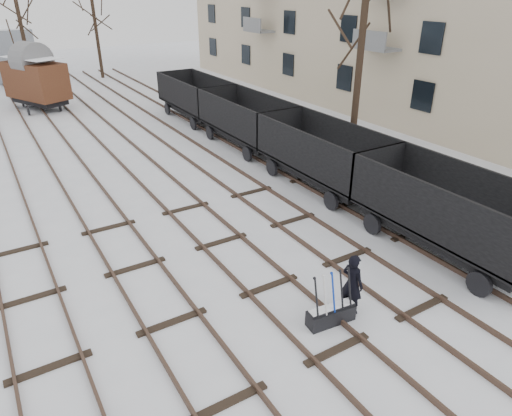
{
  "coord_description": "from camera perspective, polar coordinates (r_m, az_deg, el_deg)",
  "views": [
    {
      "loc": [
        -6.01,
        -9.08,
        7.92
      ],
      "look_at": [
        1.13,
        2.56,
        1.2
      ],
      "focal_mm": 32.0,
      "sensor_mm": 36.0,
      "label": 1
    }
  ],
  "objects": [
    {
      "name": "ground",
      "position": [
        13.47,
        1.63,
        -9.84
      ],
      "size": [
        120.0,
        120.0,
        0.0
      ],
      "primitive_type": "plane",
      "color": "white",
      "rests_on": "ground"
    },
    {
      "name": "tree_far_left",
      "position": [
        42.72,
        -26.86,
        17.53
      ],
      "size": [
        0.3,
        0.3,
        6.86
      ],
      "primitive_type": "cylinder",
      "color": "black",
      "rests_on": "ground"
    },
    {
      "name": "worker",
      "position": [
        12.35,
        11.95,
        -9.26
      ],
      "size": [
        0.53,
        0.71,
        1.75
      ],
      "primitive_type": "imported",
      "rotation": [
        0.0,
        0.0,
        1.77
      ],
      "color": "black",
      "rests_on": "ground"
    },
    {
      "name": "freight_wagon_a",
      "position": [
        15.89,
        22.9,
        -1.79
      ],
      "size": [
        2.61,
        6.52,
        2.66
      ],
      "color": "black",
      "rests_on": "ground"
    },
    {
      "name": "freight_wagon_c",
      "position": [
        24.8,
        -1.2,
        10.03
      ],
      "size": [
        2.61,
        6.52,
        2.66
      ],
      "color": "black",
      "rests_on": "ground"
    },
    {
      "name": "freight_wagon_d",
      "position": [
        30.32,
        -7.5,
        12.82
      ],
      "size": [
        2.61,
        6.52,
        2.66
      ],
      "color": "black",
      "rests_on": "ground"
    },
    {
      "name": "freight_wagon_b",
      "position": [
        19.82,
        8.25,
        5.53
      ],
      "size": [
        2.61,
        6.52,
        2.66
      ],
      "color": "black",
      "rests_on": "ground"
    },
    {
      "name": "box_van_wagon",
      "position": [
        35.92,
        -25.83,
        14.28
      ],
      "size": [
        4.12,
        5.17,
        3.5
      ],
      "rotation": [
        0.0,
        0.0,
        0.43
      ],
      "color": "black",
      "rests_on": "ground"
    },
    {
      "name": "tree_far_right",
      "position": [
        46.53,
        -19.21,
        19.28
      ],
      "size": [
        0.3,
        0.3,
        6.81
      ],
      "primitive_type": "cylinder",
      "color": "black",
      "rests_on": "ground"
    },
    {
      "name": "ground_frame",
      "position": [
        12.22,
        9.35,
        -12.89
      ],
      "size": [
        1.34,
        0.55,
        1.49
      ],
      "rotation": [
        0.0,
        0.0,
        -0.1
      ],
      "color": "black",
      "rests_on": "ground"
    },
    {
      "name": "tracks",
      "position": [
        24.81,
        -15.95,
        6.74
      ],
      "size": [
        13.9,
        52.0,
        0.16
      ],
      "color": "black",
      "rests_on": "ground"
    },
    {
      "name": "tree_near",
      "position": [
        20.82,
        12.58,
        15.03
      ],
      "size": [
        0.3,
        0.3,
        8.2
      ],
      "primitive_type": "cylinder",
      "color": "black",
      "rests_on": "ground"
    }
  ]
}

